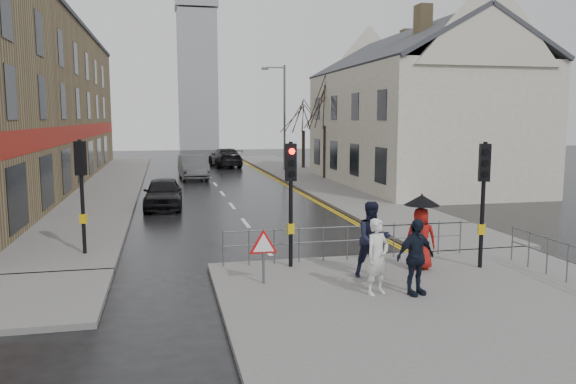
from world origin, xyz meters
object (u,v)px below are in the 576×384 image
pedestrian_b (373,239)px  car_mid (193,167)px  car_parked (163,193)px  pedestrian_with_umbrella (421,228)px  pedestrian_a (377,257)px  pedestrian_d (415,257)px

pedestrian_b → car_mid: bearing=93.4°
pedestrian_b → car_parked: 14.17m
pedestrian_with_umbrella → car_parked: size_ratio=0.48×
pedestrian_b → pedestrian_with_umbrella: bearing=9.8°
car_parked → pedestrian_a: bearing=-69.4°
pedestrian_with_umbrella → car_mid: size_ratio=0.41×
pedestrian_a → pedestrian_b: size_ratio=0.91×
pedestrian_a → pedestrian_b: (0.44, 1.43, 0.09)m
pedestrian_with_umbrella → pedestrian_d: pedestrian_with_umbrella is taller
car_parked → car_mid: 12.58m
pedestrian_a → car_parked: (-4.78, 14.60, -0.31)m
pedestrian_b → car_mid: pedestrian_b is taller
pedestrian_b → car_mid: size_ratio=0.39×
pedestrian_a → pedestrian_b: bearing=49.3°
pedestrian_with_umbrella → car_parked: (-6.71, 12.81, -0.53)m
pedestrian_a → pedestrian_with_umbrella: (1.93, 1.79, 0.23)m
pedestrian_b → pedestrian_d: size_ratio=1.10×
pedestrian_with_umbrella → pedestrian_d: (-1.09, -2.01, -0.23)m
pedestrian_b → pedestrian_with_umbrella: pedestrian_with_umbrella is taller
pedestrian_d → car_parked: (-5.62, 14.81, -0.31)m
pedestrian_with_umbrella → pedestrian_a: bearing=-137.2°
pedestrian_a → pedestrian_d: 0.86m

